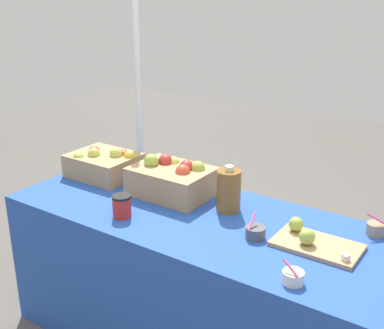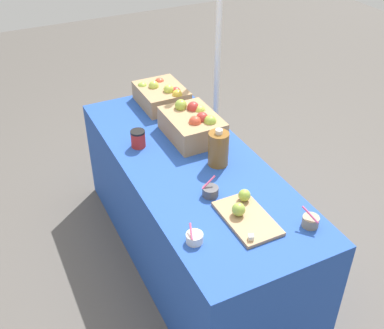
% 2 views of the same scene
% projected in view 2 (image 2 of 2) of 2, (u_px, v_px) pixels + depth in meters
% --- Properties ---
extents(ground_plane, '(10.00, 10.00, 0.00)m').
position_uv_depth(ground_plane, '(192.00, 253.00, 3.17)').
color(ground_plane, '#56514C').
extents(table, '(1.90, 0.76, 0.74)m').
position_uv_depth(table, '(192.00, 211.00, 2.96)').
color(table, '#234CAD').
rests_on(table, ground_plane).
extents(apple_crate_left, '(0.37, 0.30, 0.17)m').
position_uv_depth(apple_crate_left, '(162.00, 95.00, 3.29)').
color(apple_crate_left, tan).
rests_on(apple_crate_left, table).
extents(apple_crate_middle, '(0.40, 0.30, 0.20)m').
position_uv_depth(apple_crate_middle, '(193.00, 124.00, 2.93)').
color(apple_crate_middle, tan).
rests_on(apple_crate_middle, table).
extents(cutting_board_front, '(0.35, 0.21, 0.09)m').
position_uv_depth(cutting_board_front, '(245.00, 214.00, 2.34)').
color(cutting_board_front, tan).
rests_on(cutting_board_front, table).
extents(sample_bowl_near, '(0.08, 0.08, 0.09)m').
position_uv_depth(sample_bowl_near, '(194.00, 238.00, 2.20)').
color(sample_bowl_near, silver).
rests_on(sample_bowl_near, table).
extents(sample_bowl_mid, '(0.09, 0.09, 0.10)m').
position_uv_depth(sample_bowl_mid, '(210.00, 191.00, 2.48)').
color(sample_bowl_mid, '#4C4C51').
rests_on(sample_bowl_mid, table).
extents(sample_bowl_far, '(0.10, 0.08, 0.11)m').
position_uv_depth(sample_bowl_far, '(310.00, 221.00, 2.29)').
color(sample_bowl_far, gray).
rests_on(sample_bowl_far, table).
extents(cider_jug, '(0.12, 0.12, 0.23)m').
position_uv_depth(cider_jug, '(218.00, 149.00, 2.67)').
color(cider_jug, brown).
rests_on(cider_jug, table).
extents(coffee_cup, '(0.09, 0.09, 0.11)m').
position_uv_depth(coffee_cup, '(138.00, 139.00, 2.85)').
color(coffee_cup, red).
rests_on(coffee_cup, table).
extents(tent_pole, '(0.04, 0.04, 2.01)m').
position_uv_depth(tent_pole, '(218.00, 46.00, 3.51)').
color(tent_pole, white).
rests_on(tent_pole, ground_plane).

